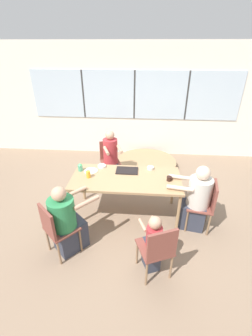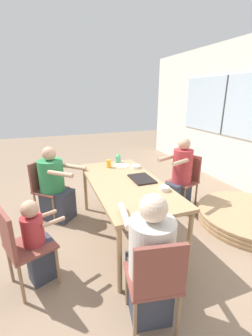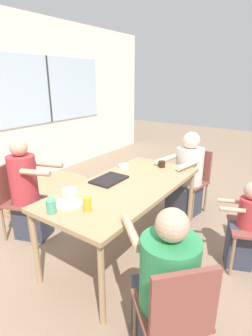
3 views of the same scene
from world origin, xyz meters
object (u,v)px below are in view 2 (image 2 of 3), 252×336
bowl_white_shallow (164,189)px  folded_table_stack (249,217)px  person_man_blue_shirt (150,264)px  coffee_mug (147,204)px  chair_for_man_teal_shirt (186,176)px  juice_glass (109,164)px  chair_for_man_blue_shirt (156,278)px  person_toddler (38,244)px  bowl_cereal (136,167)px  sippy_cup (118,158)px  person_woman_green_shirt (55,188)px  chair_for_woman_green_shirt (45,184)px  person_man_teal_shirt (180,178)px  chair_for_toddler (19,243)px

bowl_white_shallow → folded_table_stack: bearing=91.8°
person_man_blue_shirt → coffee_mug: size_ratio=13.43×
chair_for_man_teal_shirt → juice_glass: 1.32m
chair_for_man_blue_shirt → person_man_blue_shirt: bearing=90.0°
chair_for_man_teal_shirt → person_toddler: person_toddler is taller
person_man_blue_shirt → folded_table_stack: 2.19m
bowl_cereal → folded_table_stack: size_ratio=0.10×
person_toddler → folded_table_stack: person_toddler is taller
chair_for_man_blue_shirt → sippy_cup: sippy_cup is taller
chair_for_man_blue_shirt → bowl_white_shallow: bearing=68.6°
person_woman_green_shirt → folded_table_stack: size_ratio=0.76×
chair_for_man_blue_shirt → juice_glass: (-1.91, 0.19, 0.31)m
chair_for_woman_green_shirt → person_toddler: bearing=38.1°
coffee_mug → chair_for_woman_green_shirt: bearing=-149.9°
person_man_teal_shirt → bowl_white_shallow: 1.15m
chair_for_toddler → bowl_white_shallow: 1.56m
coffee_mug → chair_for_toddler: bearing=-100.2°
coffee_mug → chair_for_man_blue_shirt: bearing=-18.6°
person_man_blue_shirt → person_man_teal_shirt: bearing=60.5°
folded_table_stack → chair_for_man_blue_shirt: bearing=-65.3°
person_woman_green_shirt → chair_for_toddler: bearing=26.1°
chair_for_toddler → coffee_mug: 1.23m
chair_for_man_blue_shirt → folded_table_stack: (-0.94, 2.04, -0.43)m
person_man_teal_shirt → sippy_cup: bearing=45.6°
coffee_mug → bowl_cereal: coffee_mug is taller
juice_glass → bowl_cereal: 0.40m
chair_for_man_teal_shirt → person_toddler: 2.48m
person_man_blue_shirt → chair_for_woman_green_shirt: bearing=121.0°
person_man_blue_shirt → person_man_teal_shirt: (-1.54, 1.28, 0.03)m
bowl_cereal → chair_for_man_blue_shirt: bearing=-17.6°
person_man_blue_shirt → bowl_cereal: 1.70m
coffee_mug → bowl_white_shallow: bearing=130.2°
folded_table_stack → person_man_teal_shirt: bearing=-136.9°
chair_for_man_blue_shirt → person_man_blue_shirt: person_man_blue_shirt is taller
person_man_blue_shirt → bowl_cereal: person_man_blue_shirt is taller
person_toddler → folded_table_stack: 2.89m
chair_for_man_blue_shirt → folded_table_stack: chair_for_man_blue_shirt is taller
chair_for_woman_green_shirt → bowl_cereal: 1.38m
chair_for_man_blue_shirt → coffee_mug: 0.68m
chair_for_woman_green_shirt → person_toddler: (1.33, -0.11, -0.10)m
chair_for_toddler → person_man_teal_shirt: 2.47m
bowl_cereal → juice_glass: bearing=-113.1°
person_man_teal_shirt → coffee_mug: bearing=114.1°
coffee_mug → juice_glass: size_ratio=0.72×
chair_for_toddler → bowl_cereal: 1.83m
chair_for_toddler → chair_for_woman_green_shirt: bearing=147.6°
juice_glass → person_woman_green_shirt: bearing=-101.2°
coffee_mug → person_toddler: bearing=-104.7°
chair_for_woman_green_shirt → person_woman_green_shirt: bearing=90.0°
chair_for_woman_green_shirt → chair_for_toddler: (1.39, -0.25, 0.00)m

